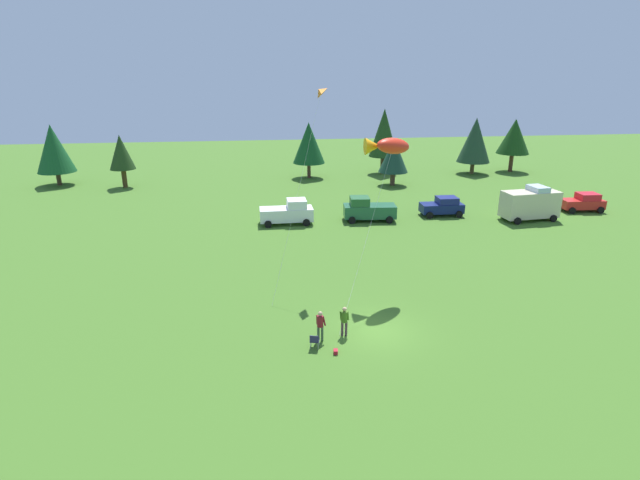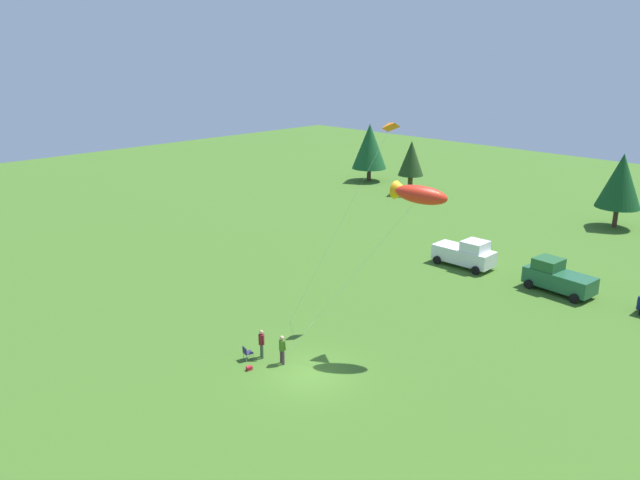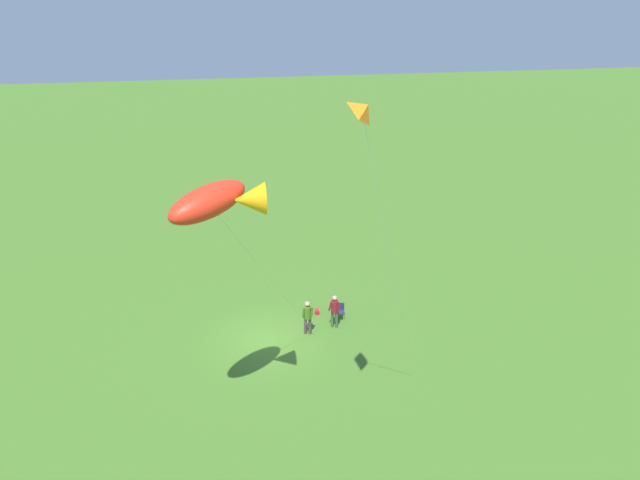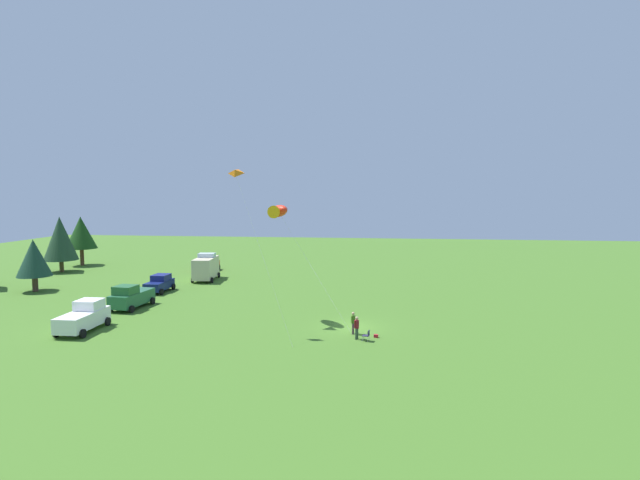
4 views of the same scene
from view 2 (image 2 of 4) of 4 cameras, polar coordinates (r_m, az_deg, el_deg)
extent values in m
plane|color=#3E6A22|center=(35.13, -0.97, -12.20)|extent=(160.00, 160.00, 0.00)
cylinder|color=#4C343F|center=(36.15, -3.58, -10.55)|extent=(0.14, 0.14, 0.85)
cylinder|color=#4C343F|center=(35.99, -3.37, -10.68)|extent=(0.14, 0.14, 0.85)
cylinder|color=#3F691C|center=(35.73, -3.49, -9.57)|extent=(0.37, 0.37, 0.62)
sphere|color=tan|center=(35.53, -3.51, -8.91)|extent=(0.24, 0.24, 0.24)
cylinder|color=#3F691C|center=(35.89, -3.61, -9.39)|extent=(0.15, 0.10, 0.56)
cylinder|color=#3F691C|center=(35.60, -3.22, -9.62)|extent=(0.15, 0.10, 0.56)
cube|color=#27254A|center=(36.70, -6.59, -10.19)|extent=(0.58, 0.58, 0.04)
cube|color=#27254A|center=(36.53, -6.91, -9.99)|extent=(0.48, 0.15, 0.40)
cylinder|color=#A5A8AD|center=(37.04, -6.42, -10.28)|extent=(0.03, 0.03, 0.42)
cylinder|color=#A5A8AD|center=(36.71, -6.13, -10.54)|extent=(0.03, 0.03, 0.42)
cylinder|color=#A5A8AD|center=(36.89, -7.02, -10.42)|extent=(0.03, 0.03, 0.42)
cylinder|color=#A5A8AD|center=(36.55, -6.74, -10.69)|extent=(0.03, 0.03, 0.42)
cylinder|color=#3C533A|center=(36.90, -5.39, -9.98)|extent=(0.14, 0.14, 0.85)
cylinder|color=#3C533A|center=(36.71, -5.30, -10.13)|extent=(0.14, 0.14, 0.85)
cylinder|color=maroon|center=(36.48, -5.38, -9.03)|extent=(0.45, 0.45, 0.62)
sphere|color=tan|center=(36.28, -5.40, -8.38)|extent=(0.24, 0.24, 0.24)
cylinder|color=maroon|center=(36.65, -5.36, -8.84)|extent=(0.13, 0.13, 0.55)
cylinder|color=maroon|center=(36.30, -5.21, -9.11)|extent=(0.23, 0.17, 0.56)
cube|color=#AF1B28|center=(35.73, -6.49, -11.56)|extent=(0.26, 0.34, 0.22)
cube|color=white|center=(52.33, 12.98, -1.34)|extent=(5.03, 2.08, 1.20)
cube|color=white|center=(51.55, 14.00, -0.54)|extent=(1.83, 1.87, 0.80)
cylinder|color=black|center=(52.59, 15.23, -2.12)|extent=(0.68, 0.23, 0.68)
cylinder|color=black|center=(50.78, 14.01, -2.72)|extent=(0.68, 0.23, 0.68)
cylinder|color=black|center=(54.29, 11.93, -1.26)|extent=(0.68, 0.23, 0.68)
cylinder|color=black|center=(52.54, 10.65, -1.81)|extent=(0.68, 0.23, 0.68)
cube|color=#235C3A|center=(48.89, 21.04, -3.43)|extent=(5.15, 2.42, 1.20)
cube|color=#235A2D|center=(49.01, 20.16, -2.04)|extent=(1.95, 1.99, 0.80)
cylinder|color=black|center=(49.02, 18.52, -3.86)|extent=(0.70, 0.28, 0.68)
cylinder|color=black|center=(50.80, 19.83, -3.25)|extent=(0.70, 0.28, 0.68)
cylinder|color=black|center=(47.42, 22.19, -4.98)|extent=(0.70, 0.28, 0.68)
cylinder|color=black|center=(49.26, 23.41, -4.31)|extent=(0.70, 0.28, 0.68)
cylinder|color=#443022|center=(83.93, 4.49, 5.99)|extent=(0.55, 0.55, 1.71)
cone|color=#164E24|center=(83.27, 4.55, 8.55)|extent=(4.56, 4.56, 5.88)
cylinder|color=#453319|center=(76.87, 8.24, 5.04)|extent=(0.59, 0.59, 2.30)
cone|color=#203A17|center=(76.25, 8.34, 7.42)|extent=(3.07, 3.07, 4.18)
cylinder|color=#4B2E27|center=(68.56, 25.39, 1.90)|extent=(0.47, 0.47, 2.04)
cone|color=#13461E|center=(67.78, 25.79, 4.90)|extent=(4.27, 4.27, 5.34)
ellipsoid|color=red|center=(34.99, 9.26, 4.10)|extent=(3.16, 2.74, 1.41)
cone|color=#F7A811|center=(35.75, 7.56, 4.46)|extent=(1.02, 1.07, 1.07)
sphere|color=yellow|center=(34.77, 10.66, 4.14)|extent=(0.26, 0.26, 0.26)
cylinder|color=silver|center=(35.20, 2.69, -3.65)|extent=(4.47, 6.77, 9.44)
cylinder|color=#4C3823|center=(36.48, -3.71, -11.03)|extent=(0.04, 0.04, 0.01)
pyramid|color=orange|center=(39.05, 6.29, 10.34)|extent=(0.92, 1.19, 0.71)
cylinder|color=silver|center=(39.54, 1.68, 1.08)|extent=(3.72, 5.14, 12.49)
cylinder|color=#4C3823|center=(41.30, -2.75, -7.46)|extent=(0.04, 0.04, 0.01)
camera|label=1|loc=(28.80, -51.19, 4.51)|focal=28.00mm
camera|label=3|loc=(50.68, 22.46, 14.71)|focal=35.00mm
camera|label=4|loc=(65.36, -28.41, 9.84)|focal=28.00mm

